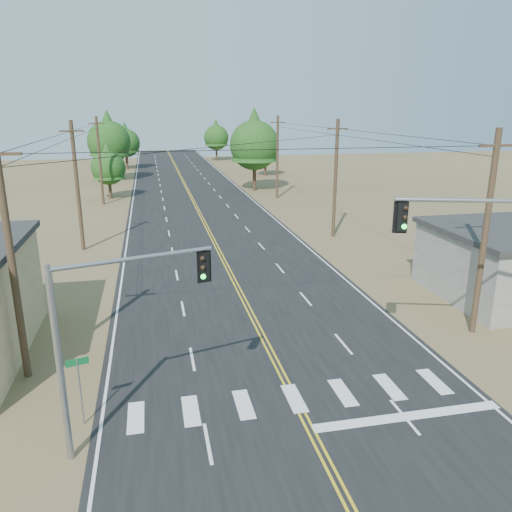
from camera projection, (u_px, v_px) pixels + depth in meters
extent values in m
cube|color=black|center=(218.00, 249.00, 39.98)|extent=(15.00, 200.00, 0.02)
cylinder|color=#4C3826|center=(12.00, 263.00, 19.59)|extent=(0.30, 0.30, 10.00)
cylinder|color=#4C3826|center=(77.00, 187.00, 38.35)|extent=(0.30, 0.30, 10.00)
cube|color=#4C3826|center=(72.00, 131.00, 37.15)|extent=(1.80, 0.12, 0.12)
cylinder|color=#4C3826|center=(100.00, 161.00, 57.11)|extent=(0.30, 0.30, 10.00)
cube|color=#4C3826|center=(97.00, 123.00, 55.91)|extent=(1.80, 0.12, 0.12)
cylinder|color=#4C3826|center=(485.00, 236.00, 23.77)|extent=(0.30, 0.30, 10.00)
cube|color=#4C3826|center=(497.00, 146.00, 22.57)|extent=(1.80, 0.12, 0.12)
cylinder|color=#4C3826|center=(335.00, 179.00, 42.53)|extent=(0.30, 0.30, 10.00)
cube|color=#4C3826|center=(338.00, 129.00, 41.33)|extent=(1.80, 0.12, 0.12)
cylinder|color=#4C3826|center=(277.00, 158.00, 61.28)|extent=(0.30, 0.30, 10.00)
cube|color=#4C3826|center=(278.00, 122.00, 60.09)|extent=(1.80, 0.12, 0.12)
cylinder|color=gray|center=(60.00, 371.00, 15.18)|extent=(0.22, 0.22, 6.29)
cylinder|color=gray|center=(48.00, 273.00, 14.28)|extent=(0.16, 0.16, 0.54)
cylinder|color=gray|center=(135.00, 258.00, 15.38)|extent=(4.90, 1.51, 0.14)
cube|color=black|center=(204.00, 266.00, 16.56)|extent=(0.38, 0.34, 0.99)
sphere|color=black|center=(203.00, 258.00, 16.31)|extent=(0.18, 0.18, 0.18)
sphere|color=black|center=(203.00, 268.00, 16.40)|extent=(0.18, 0.18, 0.18)
sphere|color=#0CE533|center=(203.00, 277.00, 16.49)|extent=(0.18, 0.18, 0.18)
cylinder|color=gray|center=(487.00, 201.00, 19.15)|extent=(6.73, 2.20, 0.17)
cube|color=black|center=(401.00, 217.00, 19.61)|extent=(0.44, 0.41, 1.15)
sphere|color=black|center=(406.00, 208.00, 19.35)|extent=(0.21, 0.21, 0.21)
sphere|color=black|center=(405.00, 217.00, 19.45)|extent=(0.21, 0.21, 0.21)
sphere|color=#0CE533|center=(404.00, 227.00, 19.56)|extent=(0.21, 0.21, 0.21)
cylinder|color=gray|center=(81.00, 392.00, 17.43)|extent=(0.06, 0.06, 2.57)
cube|color=#0D5C2B|center=(77.00, 362.00, 17.10)|extent=(0.75, 0.24, 0.26)
cylinder|color=#3F2D1E|center=(110.00, 189.00, 61.94)|extent=(0.40, 0.40, 2.50)
cone|color=#1B4213|center=(108.00, 160.00, 60.95)|extent=(3.89, 3.89, 4.44)
sphere|color=#1B4213|center=(108.00, 168.00, 61.21)|extent=(4.17, 4.17, 4.17)
cylinder|color=#3F2D1E|center=(111.00, 168.00, 77.09)|extent=(0.49, 0.49, 3.86)
cone|color=#1B4213|center=(108.00, 133.00, 75.56)|extent=(6.01, 6.01, 6.87)
sphere|color=#1B4213|center=(109.00, 142.00, 75.96)|extent=(6.44, 6.44, 6.44)
cylinder|color=#3F2D1E|center=(127.00, 161.00, 92.31)|extent=(0.46, 0.46, 3.10)
cone|color=#1B4213|center=(125.00, 137.00, 91.09)|extent=(4.82, 4.82, 5.51)
sphere|color=#1B4213|center=(126.00, 143.00, 91.41)|extent=(5.16, 5.16, 5.16)
cylinder|color=#3F2D1E|center=(254.00, 176.00, 68.08)|extent=(0.50, 0.50, 3.97)
cone|color=#1B4213|center=(254.00, 134.00, 66.51)|extent=(6.18, 6.18, 7.06)
sphere|color=#1B4213|center=(254.00, 145.00, 66.92)|extent=(6.62, 6.62, 6.62)
cylinder|color=#3F2D1E|center=(265.00, 167.00, 83.32)|extent=(0.41, 0.41, 2.69)
cone|color=#1B4213|center=(265.00, 145.00, 82.26)|extent=(4.18, 4.18, 4.78)
sphere|color=#1B4213|center=(265.00, 151.00, 82.53)|extent=(4.48, 4.48, 4.48)
cylinder|color=#3F2D1E|center=(217.00, 153.00, 107.48)|extent=(0.41, 0.41, 3.15)
cone|color=#1B4213|center=(216.00, 132.00, 106.24)|extent=(4.90, 4.90, 5.60)
sphere|color=#1B4213|center=(216.00, 138.00, 106.56)|extent=(5.25, 5.25, 5.25)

